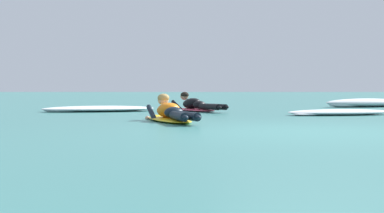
{
  "coord_description": "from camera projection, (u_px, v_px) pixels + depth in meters",
  "views": [
    {
      "loc": [
        -1.48,
        -7.87,
        0.6
      ],
      "look_at": [
        -1.81,
        5.09,
        0.18
      ],
      "focal_mm": 53.83,
      "sensor_mm": 36.0,
      "label": 1
    }
  ],
  "objects": [
    {
      "name": "whitewater_mid_left",
      "position": [
        366.0,
        103.0,
        17.88
      ],
      "size": [
        2.88,
        1.79,
        0.26
      ],
      "color": "white",
      "rests_on": "ground"
    },
    {
      "name": "whitewater_front",
      "position": [
        99.0,
        109.0,
        14.53
      ],
      "size": [
        3.06,
        2.02,
        0.14
      ],
      "color": "white",
      "rests_on": "ground"
    },
    {
      "name": "surfer_far",
      "position": [
        195.0,
        106.0,
        14.6
      ],
      "size": [
        1.65,
        2.27,
        0.53
      ],
      "color": "#E54C66",
      "rests_on": "ground"
    },
    {
      "name": "surfer_near",
      "position": [
        171.0,
        114.0,
        10.16
      ],
      "size": [
        1.2,
        2.48,
        0.54
      ],
      "color": "yellow",
      "rests_on": "ground"
    },
    {
      "name": "ground_plane",
      "position": [
        254.0,
        107.0,
        17.84
      ],
      "size": [
        120.0,
        120.0,
        0.0
      ],
      "primitive_type": "plane",
      "color": "#387A75"
    },
    {
      "name": "whitewater_mid_right",
      "position": [
        340.0,
        112.0,
        12.64
      ],
      "size": [
        2.55,
        1.43,
        0.13
      ],
      "color": "white",
      "rests_on": "ground"
    }
  ]
}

